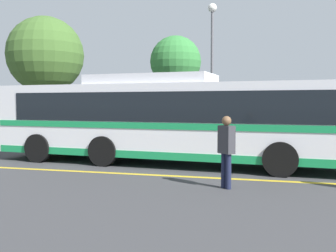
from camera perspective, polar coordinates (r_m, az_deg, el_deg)
name	(u,v)px	position (r m, az deg, el deg)	size (l,w,h in m)	color
ground_plane	(209,164)	(13.51, 6.02, -5.54)	(220.00, 220.00, 0.00)	#38383A
lane_strip_0	(149,175)	(11.50, -2.84, -7.08)	(0.20, 32.28, 0.01)	gold
curb_strip	(202,142)	(20.27, 5.02, -2.36)	(40.28, 0.36, 0.15)	#99999E
transit_bus	(168,118)	(13.44, -0.07, 1.11)	(12.74, 3.57, 3.05)	silver
parked_car_1	(53,129)	(21.72, -16.28, -0.36)	(4.16, 2.12, 1.45)	olive
parked_car_2	(161,132)	(19.31, -1.02, -0.86)	(3.91, 1.79, 1.30)	navy
parked_car_3	(265,133)	(18.18, 13.93, -1.00)	(4.43, 2.23, 1.49)	silver
pedestrian_1	(226,147)	(9.65, 8.47, -3.05)	(0.45, 0.45, 1.77)	#191E38
street_lamp	(212,48)	(20.95, 6.42, 11.17)	(0.46, 0.46, 7.24)	#59595E
tree_0	(176,62)	(25.25, 1.11, 9.29)	(3.24, 3.24, 6.35)	#513823
tree_1	(45,55)	(26.16, -17.37, 9.81)	(4.77, 4.77, 7.49)	#513823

